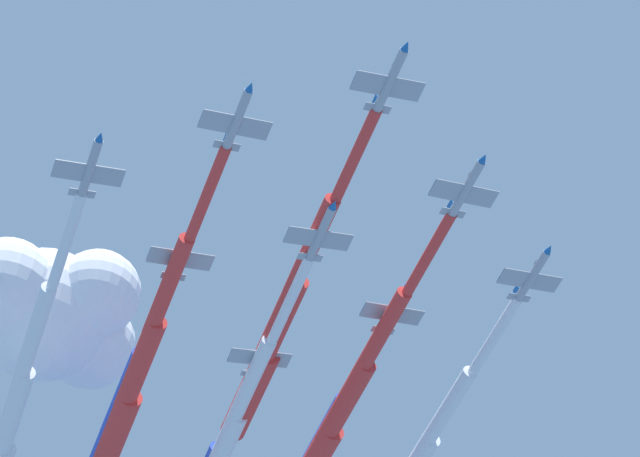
{
  "coord_description": "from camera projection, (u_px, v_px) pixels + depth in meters",
  "views": [
    {
      "loc": [
        -91.73,
        -61.52,
        57.95
      ],
      "look_at": [
        0.0,
        0.0,
        188.06
      ],
      "focal_mm": 78.59,
      "sensor_mm": 36.0,
      "label": 1
    }
  ],
  "objects": [
    {
      "name": "jet_starboard_inner",
      "position": [
        139.0,
        368.0,
        187.53
      ],
      "size": [
        45.25,
        59.66,
        3.99
      ],
      "color": "#9EA3AD"
    },
    {
      "name": "jet_port_outer",
      "position": [
        11.0,
        419.0,
        191.96
      ],
      "size": [
        47.95,
        62.99,
        4.07
      ],
      "color": "#9EA3AD"
    },
    {
      "name": "cloud_puff",
      "position": [
        51.0,
        310.0,
        209.61
      ],
      "size": [
        31.36,
        25.4,
        21.24
      ],
      "color": "white"
    },
    {
      "name": "jet_lead",
      "position": [
        279.0,
        326.0,
        181.32
      ],
      "size": [
        43.1,
        55.39,
        4.06
      ],
      "color": "#9EA3AD"
    },
    {
      "name": "jet_port_inner",
      "position": [
        345.0,
        405.0,
        191.38
      ],
      "size": [
        41.8,
        56.18,
        3.97
      ],
      "color": "#9EA3AD"
    }
  ]
}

